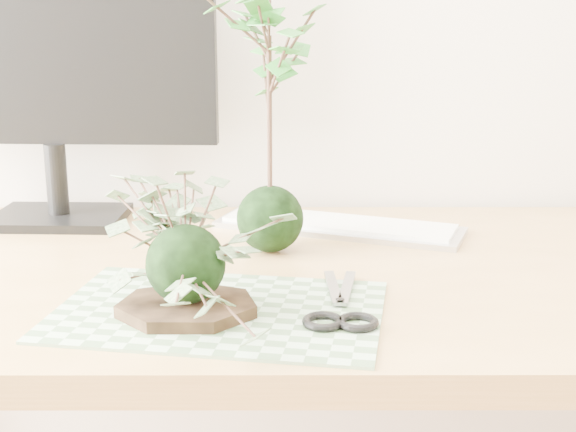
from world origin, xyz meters
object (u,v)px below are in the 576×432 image
object	(u,v)px
monitor	(49,56)
ivy_kokedama	(184,228)
keyboard	(339,226)
desk	(285,323)
maple_kokedama	(269,53)

from	to	relation	value
monitor	ivy_kokedama	bearing A→B (deg)	-56.22
keyboard	monitor	xyz separation A→B (m)	(-0.48, 0.06, 0.28)
desk	keyboard	size ratio (longest dim) A/B	3.72
ivy_kokedama	keyboard	distance (m)	0.45
maple_kokedama	monitor	distance (m)	0.41
maple_kokedama	keyboard	size ratio (longest dim) A/B	0.99
desk	ivy_kokedama	world-z (taller)	ivy_kokedama
desk	maple_kokedama	xyz separation A→B (m)	(-0.02, 0.08, 0.39)
ivy_kokedama	maple_kokedama	bearing A→B (deg)	70.23
ivy_kokedama	monitor	bearing A→B (deg)	121.63
maple_kokedama	monitor	xyz separation A→B (m)	(-0.37, 0.18, -0.01)
keyboard	monitor	distance (m)	0.56
maple_kokedama	keyboard	xyz separation A→B (m)	(0.11, 0.12, -0.29)
desk	keyboard	xyz separation A→B (m)	(0.09, 0.19, 0.10)
ivy_kokedama	maple_kokedama	size ratio (longest dim) A/B	0.72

